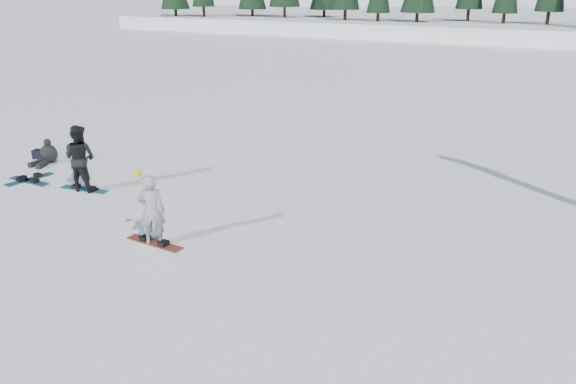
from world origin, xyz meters
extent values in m
plane|color=white|center=(0.00, 0.00, 0.00)|extent=(420.00, 420.00, 0.00)
cube|color=white|center=(0.00, 55.00, -1.00)|extent=(90.00, 14.00, 5.00)
ellipsoid|color=white|center=(-70.00, 170.00, -13.61)|extent=(143.00, 110.00, 49.50)
ellipsoid|color=white|center=(-140.00, 210.00, -14.30)|extent=(169.00, 130.00, 52.00)
imported|color=#99989D|center=(2.75, -1.09, 0.83)|extent=(0.72, 0.66, 1.65)
sphere|color=yellow|center=(2.55, -1.21, 1.71)|extent=(0.18, 0.18, 0.18)
imported|color=black|center=(-1.42, 0.74, 0.96)|extent=(1.04, 0.87, 1.91)
ellipsoid|color=black|center=(-4.42, 2.10, 0.32)|extent=(0.67, 0.60, 0.62)
sphere|color=black|center=(-4.42, 2.10, 0.70)|extent=(0.23, 0.23, 0.23)
cube|color=black|center=(-4.27, 1.66, 0.08)|extent=(0.33, 0.56, 0.16)
cube|color=black|center=(-4.56, 1.66, 0.08)|extent=(0.19, 0.55, 0.16)
cube|color=black|center=(-5.12, 2.30, 0.15)|extent=(0.53, 0.44, 0.30)
cube|color=#A04122|center=(2.75, -1.09, 0.01)|extent=(1.51, 0.34, 0.03)
cube|color=teal|center=(-1.42, 0.74, 0.01)|extent=(1.52, 0.47, 0.03)
cube|color=navy|center=(-3.45, 0.49, 0.01)|extent=(1.50, 0.30, 0.03)
cube|color=#166C7B|center=(-3.57, 0.61, 0.01)|extent=(0.51, 1.53, 0.03)
camera|label=1|loc=(10.88, -9.93, 5.60)|focal=35.00mm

